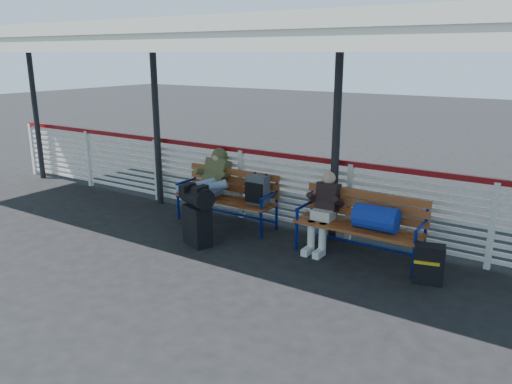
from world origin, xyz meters
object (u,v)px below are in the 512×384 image
Objects in this scene: traveler_man at (207,184)px; companion_person at (324,210)px; bench_left at (238,191)px; luggage_stack at (197,213)px; suitcase_side at (429,264)px; bench_right at (369,219)px.

traveler_man reaches higher than companion_person.
bench_left is 1.57× the size of companion_person.
luggage_stack is 0.56× the size of traveler_man.
companion_person reaches higher than suitcase_side.
traveler_man is at bearing -174.90° from companion_person.
luggage_stack is at bearing -159.49° from bench_right.
traveler_man is 2.01m from companion_person.
bench_right is 1.57× the size of companion_person.
bench_left is at bearing 157.73° from suitcase_side.
luggage_stack is 1.87m from companion_person.
suitcase_side is (1.60, -0.30, -0.34)m from companion_person.
bench_right is 0.68m from companion_person.
suitcase_side is at bearing 31.21° from luggage_stack.
bench_right is 3.57× the size of suitcase_side.
bench_left is at bearing 43.85° from traveler_man.
companion_person is 2.27× the size of suitcase_side.
traveler_man reaches higher than bench_left.
companion_person reaches higher than bench_right.
luggage_stack is 1.03m from bench_left.
bench_right is 1.10× the size of traveler_man.
bench_right is (2.31, -0.16, -0.00)m from bench_left.
companion_person is at bearing -5.78° from bench_left.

